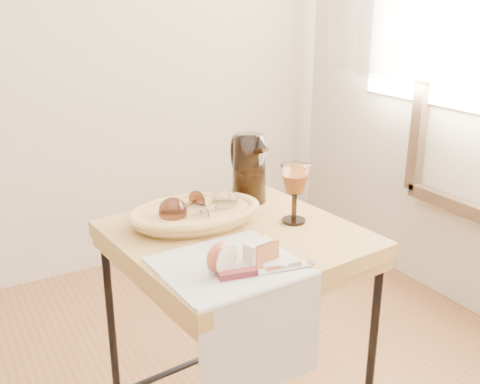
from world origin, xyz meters
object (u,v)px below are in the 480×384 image
goblet_lying_b (214,206)px  pitcher (249,168)px  side_table (237,352)px  apple_half (219,257)px  goblet_lying_a (183,206)px  wine_goblet (295,193)px  table_knife (263,269)px  tea_towel (229,266)px  bread_basket (196,216)px

goblet_lying_b → pitcher: size_ratio=0.49×
side_table → apple_half: 0.49m
goblet_lying_a → wine_goblet: 0.31m
apple_half → table_knife: (0.08, -0.06, -0.03)m
tea_towel → table_knife: size_ratio=1.41×
goblet_lying_a → pitcher: size_ratio=0.51×
table_knife → goblet_lying_b: bearing=92.8°
tea_towel → side_table: bearing=53.1°
tea_towel → table_knife: (0.05, -0.08, 0.01)m
goblet_lying_b → apple_half: bearing=-139.2°
side_table → pitcher: size_ratio=3.08×
goblet_lying_a → goblet_lying_b: 0.09m
goblet_lying_b → pitcher: bearing=7.0°
goblet_lying_b → table_knife: bearing=-122.0°
apple_half → table_knife: 0.10m
goblet_lying_b → apple_half: size_ratio=1.55×
goblet_lying_a → table_knife: goblet_lying_a is taller
side_table → pitcher: pitcher is taller
tea_towel → goblet_lying_b: 0.28m
bread_basket → tea_towel: bearing=-95.4°
apple_half → bread_basket: bearing=51.3°
goblet_lying_b → apple_half: 0.31m
side_table → goblet_lying_a: goblet_lying_a is taller
goblet_lying_b → table_knife: 0.34m
side_table → bread_basket: bread_basket is taller
bread_basket → goblet_lying_b: (0.05, -0.02, 0.03)m
wine_goblet → apple_half: wine_goblet is taller
goblet_lying_a → table_knife: 0.37m
side_table → goblet_lying_a: bearing=129.3°
side_table → pitcher: (0.15, 0.19, 0.49)m
tea_towel → goblet_lying_a: bearing=84.1°
bread_basket → table_knife: size_ratio=1.47×
tea_towel → pitcher: bearing=50.9°
tea_towel → table_knife: 0.09m
side_table → apple_half: bearing=-128.3°
wine_goblet → table_knife: 0.34m
side_table → goblet_lying_a: 0.46m
tea_towel → wine_goblet: wine_goblet is taller
side_table → table_knife: (-0.07, -0.25, 0.40)m
wine_goblet → side_table: bearing=173.7°
pitcher → wine_goblet: 0.21m
side_table → tea_towel: size_ratio=2.41×
pitcher → wine_goblet: size_ratio=1.46×
goblet_lying_a → pitcher: pitcher is taller
pitcher → apple_half: 0.49m
goblet_lying_a → apple_half: size_ratio=1.62×
goblet_lying_b → bread_basket: bearing=134.0°
pitcher → table_knife: 0.50m
bread_basket → pitcher: pitcher is taller
goblet_lying_b → side_table: bearing=-100.8°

